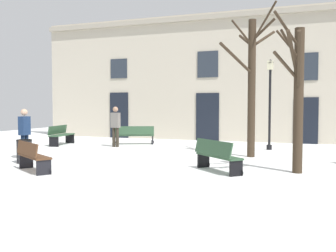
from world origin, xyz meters
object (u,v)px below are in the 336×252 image
Objects in this scene: litter_bin at (24,151)px; person_near_bench at (25,131)px; tree_center at (297,93)px; tree_near_facade at (251,81)px; bench_near_lamp at (217,155)px; bench_far_corner at (32,156)px; streetlamp at (270,94)px; bench_by_litter_bin at (135,135)px; bench_back_to_back_left at (61,135)px; person_by_shop_door at (116,124)px.

litter_bin is 0.44× the size of person_near_bench.
litter_bin is at bearing -172.87° from tree_center.
tree_near_facade reaches higher than bench_near_lamp.
tree_center reaches higher than bench_far_corner.
tree_center is at bearing 90.09° from person_near_bench.
litter_bin is at bearing -148.96° from tree_near_facade.
streetlamp is at bearing 125.30° from person_near_bench.
bench_by_litter_bin is at bearing -54.34° from bench_far_corner.
tree_center is at bearing -60.97° from tree_near_facade.
tree_center is at bearing 119.23° from bench_by_litter_bin.
bench_back_to_back_left is at bearing 114.18° from litter_bin.
bench_by_litter_bin reaches higher than bench_far_corner.
tree_center is 8.80m from person_by_shop_door.
bench_back_to_back_left is 1.06× the size of person_near_bench.
person_by_shop_door is (0.50, 5.19, 0.62)m from litter_bin.
streetlamp reaches higher than bench_far_corner.
bench_far_corner is at bearing -162.15° from tree_center.
tree_near_facade is 8.02m from person_near_bench.
person_near_bench is at bearing -155.95° from tree_near_facade.
bench_near_lamp is at bearing -167.13° from tree_center.
person_by_shop_door is at bearing 168.27° from tree_near_facade.
tree_center is at bearing -77.45° from streetlamp.
person_near_bench is at bearing -142.97° from streetlamp.
tree_center is 1.12× the size of streetlamp.
person_by_shop_door is at bearing 53.27° from bench_by_litter_bin.
tree_center is at bearing -124.12° from bench_near_lamp.
litter_bin is at bearing -165.19° from bench_back_to_back_left.
tree_near_facade is at bearing 119.03° from tree_center.
streetlamp is at bearing -55.24° from bench_near_lamp.
streetlamp is 2.04× the size of bench_back_to_back_left.
bench_near_lamp is at bearing 5.15° from litter_bin.
person_by_shop_door is 1.04× the size of person_near_bench.
tree_near_facade reaches higher than bench_back_to_back_left.
person_near_bench is (-1.12, -4.45, -0.04)m from person_by_shop_door.
bench_back_to_back_left is 1.17× the size of bench_far_corner.
bench_far_corner is (3.59, -6.29, -0.04)m from bench_back_to_back_left.
tree_near_facade is 7.97m from litter_bin.
bench_near_lamp reaches higher than bench_far_corner.
tree_near_facade is at bearing 131.74° from bench_by_litter_bin.
person_by_shop_door reaches higher than bench_near_lamp.
bench_far_corner is at bearing -126.49° from streetlamp.
bench_near_lamp is 0.88× the size of person_by_shop_door.
person_by_shop_door is (-5.60, 4.64, 0.54)m from bench_near_lamp.
bench_by_litter_bin is at bearing 81.05° from person_by_shop_door.
tree_center is 8.42m from litter_bin.
person_by_shop_door is at bearing 3.34° from bench_near_lamp.
bench_by_litter_bin is (-7.36, 5.51, -1.73)m from tree_center.
person_near_bench is at bearing 52.25° from bench_by_litter_bin.
bench_near_lamp is at bearing -127.88° from bench_back_to_back_left.
bench_far_corner is 1.00× the size of bench_near_lamp.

